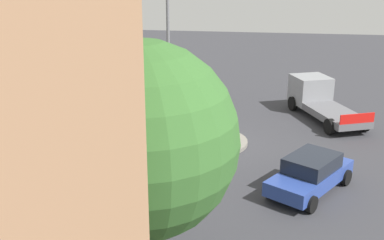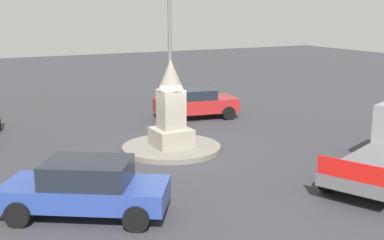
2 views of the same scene
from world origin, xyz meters
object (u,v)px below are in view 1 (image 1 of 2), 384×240
object	(u,v)px
tree_near_wall	(139,140)
truck_grey_passing	(319,98)
streetlamp	(168,46)
car_red_waiting	(138,105)
car_white_parked_left	(57,182)
tree_mid_cluster	(13,145)
car_blue_approaching	(311,173)
monument	(210,113)

from	to	relation	value
tree_near_wall	truck_grey_passing	bearing A→B (deg)	71.20
streetlamp	car_red_waiting	bearing A→B (deg)	133.61
car_white_parked_left	tree_mid_cluster	xyz separation A→B (m)	(0.90, -4.04, 3.08)
car_blue_approaching	truck_grey_passing	world-z (taller)	truck_grey_passing
car_white_parked_left	truck_grey_passing	distance (m)	16.13
streetlamp	car_blue_approaching	world-z (taller)	streetlamp
car_white_parked_left	tree_mid_cluster	bearing A→B (deg)	-77.48
car_blue_approaching	tree_mid_cluster	world-z (taller)	tree_mid_cluster
tree_mid_cluster	car_white_parked_left	bearing A→B (deg)	102.52
streetlamp	car_blue_approaching	distance (m)	9.41
monument	car_white_parked_left	bearing A→B (deg)	-126.61
streetlamp	car_blue_approaching	size ratio (longest dim) A/B	1.72
truck_grey_passing	tree_mid_cluster	xyz separation A→B (m)	(-9.70, -16.20, 2.83)
monument	tree_mid_cluster	bearing A→B (deg)	-110.71
monument	truck_grey_passing	size ratio (longest dim) A/B	0.51
monument	streetlamp	world-z (taller)	streetlamp
car_white_parked_left	truck_grey_passing	world-z (taller)	truck_grey_passing
monument	car_white_parked_left	distance (m)	8.31
car_red_waiting	streetlamp	bearing A→B (deg)	-46.39
car_blue_approaching	monument	bearing A→B (deg)	134.84
car_red_waiting	truck_grey_passing	world-z (taller)	truck_grey_passing
car_white_parked_left	tree_near_wall	xyz separation A→B (m)	(4.68, -5.22, 3.89)
monument	streetlamp	distance (m)	3.87
streetlamp	tree_mid_cluster	size ratio (longest dim) A/B	1.26
truck_grey_passing	car_blue_approaching	bearing A→B (deg)	-97.09
car_white_parked_left	car_blue_approaching	distance (m)	9.61
car_blue_approaching	car_red_waiting	bearing A→B (deg)	138.68
car_red_waiting	car_blue_approaching	bearing A→B (deg)	-41.32
streetlamp	truck_grey_passing	size ratio (longest dim) A/B	1.19
tree_near_wall	car_red_waiting	bearing A→B (deg)	105.70
car_blue_approaching	tree_near_wall	bearing A→B (deg)	-122.27
car_blue_approaching	tree_near_wall	xyz separation A→B (m)	(-4.68, -7.40, 3.88)
monument	tree_near_wall	distance (m)	12.25
car_blue_approaching	streetlamp	bearing A→B (deg)	140.66
monument	tree_mid_cluster	xyz separation A→B (m)	(-4.04, -10.68, 2.25)
monument	truck_grey_passing	distance (m)	7.93
car_red_waiting	tree_mid_cluster	bearing A→B (deg)	-87.92
car_red_waiting	car_white_parked_left	bearing A→B (deg)	-92.18
streetlamp	tree_near_wall	bearing A→B (deg)	-81.25
car_white_parked_left	car_red_waiting	size ratio (longest dim) A/B	1.13
streetlamp	tree_mid_cluster	world-z (taller)	streetlamp
monument	car_white_parked_left	xyz separation A→B (m)	(-4.93, -6.64, -0.83)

